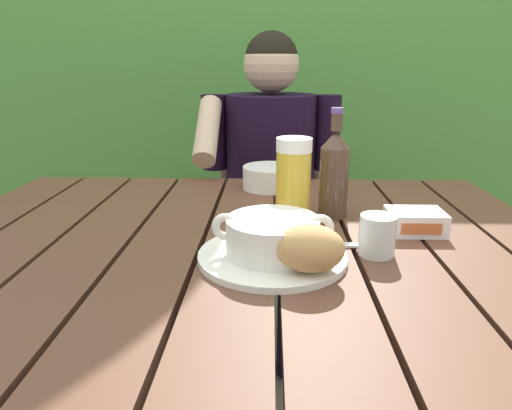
{
  "coord_description": "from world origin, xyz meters",
  "views": [
    {
      "loc": [
        0.06,
        -0.84,
        1.09
      ],
      "look_at": [
        0.03,
        0.01,
        0.82
      ],
      "focal_mm": 32.03,
      "sensor_mm": 36.0,
      "label": 1
    }
  ],
  "objects_px": {
    "soup_bowl": "(273,235)",
    "butter_tub": "(415,222)",
    "chair_near_diner": "(270,220)",
    "water_glass_small": "(377,235)",
    "beer_bottle": "(334,173)",
    "table_knife": "(337,245)",
    "beer_glass": "(293,181)",
    "person_eating": "(269,176)",
    "serving_plate": "(272,256)",
    "bread_roll": "(310,248)",
    "diner_bowl": "(270,177)"
  },
  "relations": [
    {
      "from": "diner_bowl",
      "to": "beer_bottle",
      "type": "bearing_deg",
      "value": -59.36
    },
    {
      "from": "beer_bottle",
      "to": "butter_tub",
      "type": "relative_size",
      "value": 2.15
    },
    {
      "from": "beer_glass",
      "to": "water_glass_small",
      "type": "relative_size",
      "value": 2.48
    },
    {
      "from": "soup_bowl",
      "to": "beer_bottle",
      "type": "height_order",
      "value": "beer_bottle"
    },
    {
      "from": "serving_plate",
      "to": "butter_tub",
      "type": "xyz_separation_m",
      "value": [
        0.29,
        0.15,
        0.02
      ]
    },
    {
      "from": "water_glass_small",
      "to": "soup_bowl",
      "type": "bearing_deg",
      "value": -171.78
    },
    {
      "from": "chair_near_diner",
      "to": "water_glass_small",
      "type": "relative_size",
      "value": 12.62
    },
    {
      "from": "table_knife",
      "to": "serving_plate",
      "type": "bearing_deg",
      "value": -153.74
    },
    {
      "from": "beer_glass",
      "to": "butter_tub",
      "type": "relative_size",
      "value": 1.63
    },
    {
      "from": "person_eating",
      "to": "soup_bowl",
      "type": "bearing_deg",
      "value": -89.42
    },
    {
      "from": "person_eating",
      "to": "beer_bottle",
      "type": "xyz_separation_m",
      "value": [
        0.15,
        -0.58,
        0.15
      ]
    },
    {
      "from": "chair_near_diner",
      "to": "table_knife",
      "type": "distance_m",
      "value": 1.02
    },
    {
      "from": "serving_plate",
      "to": "butter_tub",
      "type": "distance_m",
      "value": 0.33
    },
    {
      "from": "person_eating",
      "to": "beer_glass",
      "type": "xyz_separation_m",
      "value": [
        0.05,
        -0.63,
        0.14
      ]
    },
    {
      "from": "soup_bowl",
      "to": "bread_roll",
      "type": "distance_m",
      "value": 0.09
    },
    {
      "from": "water_glass_small",
      "to": "butter_tub",
      "type": "height_order",
      "value": "water_glass_small"
    },
    {
      "from": "bread_roll",
      "to": "diner_bowl",
      "type": "xyz_separation_m",
      "value": [
        -0.07,
        0.55,
        -0.02
      ]
    },
    {
      "from": "beer_bottle",
      "to": "diner_bowl",
      "type": "height_order",
      "value": "beer_bottle"
    },
    {
      "from": "soup_bowl",
      "to": "butter_tub",
      "type": "bearing_deg",
      "value": 26.29
    },
    {
      "from": "beer_bottle",
      "to": "person_eating",
      "type": "bearing_deg",
      "value": 103.99
    },
    {
      "from": "person_eating",
      "to": "butter_tub",
      "type": "height_order",
      "value": "person_eating"
    },
    {
      "from": "person_eating",
      "to": "beer_bottle",
      "type": "distance_m",
      "value": 0.62
    },
    {
      "from": "beer_bottle",
      "to": "beer_glass",
      "type": "bearing_deg",
      "value": -155.27
    },
    {
      "from": "beer_bottle",
      "to": "table_knife",
      "type": "distance_m",
      "value": 0.21
    },
    {
      "from": "bread_roll",
      "to": "butter_tub",
      "type": "distance_m",
      "value": 0.32
    },
    {
      "from": "chair_near_diner",
      "to": "diner_bowl",
      "type": "relative_size",
      "value": 6.2
    },
    {
      "from": "serving_plate",
      "to": "beer_bottle",
      "type": "distance_m",
      "value": 0.3
    },
    {
      "from": "soup_bowl",
      "to": "diner_bowl",
      "type": "distance_m",
      "value": 0.48
    },
    {
      "from": "butter_tub",
      "to": "beer_bottle",
      "type": "bearing_deg",
      "value": 148.05
    },
    {
      "from": "bread_roll",
      "to": "butter_tub",
      "type": "xyz_separation_m",
      "value": [
        0.24,
        0.22,
        -0.03
      ]
    },
    {
      "from": "chair_near_diner",
      "to": "beer_bottle",
      "type": "height_order",
      "value": "beer_bottle"
    },
    {
      "from": "water_glass_small",
      "to": "butter_tub",
      "type": "distance_m",
      "value": 0.16
    },
    {
      "from": "soup_bowl",
      "to": "diner_bowl",
      "type": "relative_size",
      "value": 1.41
    },
    {
      "from": "beer_bottle",
      "to": "diner_bowl",
      "type": "distance_m",
      "value": 0.29
    },
    {
      "from": "soup_bowl",
      "to": "chair_near_diner",
      "type": "bearing_deg",
      "value": 90.3
    },
    {
      "from": "beer_glass",
      "to": "beer_bottle",
      "type": "height_order",
      "value": "beer_bottle"
    },
    {
      "from": "beer_glass",
      "to": "water_glass_small",
      "type": "xyz_separation_m",
      "value": [
        0.15,
        -0.17,
        -0.06
      ]
    },
    {
      "from": "water_glass_small",
      "to": "diner_bowl",
      "type": "xyz_separation_m",
      "value": [
        -0.2,
        0.46,
        -0.01
      ]
    },
    {
      "from": "beer_glass",
      "to": "table_knife",
      "type": "height_order",
      "value": "beer_glass"
    },
    {
      "from": "chair_near_diner",
      "to": "beer_glass",
      "type": "distance_m",
      "value": 0.91
    },
    {
      "from": "water_glass_small",
      "to": "table_knife",
      "type": "bearing_deg",
      "value": 153.08
    },
    {
      "from": "chair_near_diner",
      "to": "beer_bottle",
      "type": "xyz_separation_m",
      "value": [
        0.14,
        -0.79,
        0.39
      ]
    },
    {
      "from": "table_knife",
      "to": "butter_tub",
      "type": "bearing_deg",
      "value": 26.31
    },
    {
      "from": "bread_roll",
      "to": "water_glass_small",
      "type": "height_order",
      "value": "bread_roll"
    },
    {
      "from": "chair_near_diner",
      "to": "table_knife",
      "type": "xyz_separation_m",
      "value": [
        0.13,
        -0.97,
        0.29
      ]
    },
    {
      "from": "butter_tub",
      "to": "soup_bowl",
      "type": "bearing_deg",
      "value": -153.71
    },
    {
      "from": "chair_near_diner",
      "to": "soup_bowl",
      "type": "height_order",
      "value": "chair_near_diner"
    },
    {
      "from": "soup_bowl",
      "to": "water_glass_small",
      "type": "height_order",
      "value": "soup_bowl"
    },
    {
      "from": "butter_tub",
      "to": "diner_bowl",
      "type": "distance_m",
      "value": 0.45
    },
    {
      "from": "soup_bowl",
      "to": "beer_glass",
      "type": "distance_m",
      "value": 0.21
    }
  ]
}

